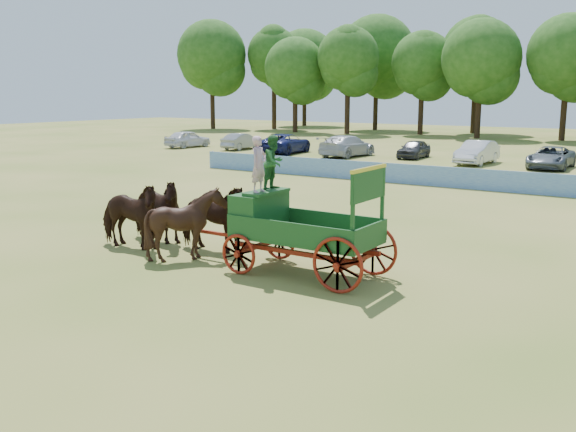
# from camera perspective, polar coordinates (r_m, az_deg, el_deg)

# --- Properties ---
(ground) EXTENTS (160.00, 160.00, 0.00)m
(ground) POSITION_cam_1_polar(r_m,az_deg,el_deg) (19.53, -10.00, -3.37)
(ground) COLOR #9E8947
(ground) RESTS_ON ground
(horse_lead_left) EXTENTS (2.60, 1.42, 2.10)m
(horse_lead_left) POSITION_cam_1_polar(r_m,az_deg,el_deg) (20.32, -14.00, 0.06)
(horse_lead_left) COLOR black
(horse_lead_left) RESTS_ON ground
(horse_lead_right) EXTENTS (2.54, 1.26, 2.10)m
(horse_lead_right) POSITION_cam_1_polar(r_m,az_deg,el_deg) (21.06, -11.80, 0.52)
(horse_lead_right) COLOR black
(horse_lead_right) RESTS_ON ground
(horse_wheel_left) EXTENTS (2.16, 1.99, 2.10)m
(horse_wheel_left) POSITION_cam_1_polar(r_m,az_deg,el_deg) (18.64, -9.01, -0.70)
(horse_wheel_left) COLOR black
(horse_wheel_left) RESTS_ON ground
(horse_wheel_right) EXTENTS (2.63, 1.50, 2.10)m
(horse_wheel_right) POSITION_cam_1_polar(r_m,az_deg,el_deg) (19.44, -6.82, -0.17)
(horse_wheel_right) COLOR black
(horse_wheel_right) RESTS_ON ground
(farm_dray) EXTENTS (6.00, 2.00, 3.64)m
(farm_dray) POSITION_cam_1_polar(r_m,az_deg,el_deg) (17.15, -0.42, 0.26)
(farm_dray) COLOR #9E1A0F
(farm_dray) RESTS_ON ground
(sponsor_banner) EXTENTS (26.00, 0.08, 1.05)m
(sponsor_banner) POSITION_cam_1_polar(r_m,az_deg,el_deg) (34.91, 9.53, 3.77)
(sponsor_banner) COLOR blue
(sponsor_banner) RESTS_ON ground
(parked_cars) EXTENTS (47.42, 7.05, 1.63)m
(parked_cars) POSITION_cam_1_polar(r_m,az_deg,el_deg) (46.62, 12.39, 5.71)
(parked_cars) COLOR silver
(parked_cars) RESTS_ON ground
(treeline) EXTENTS (88.57, 23.13, 14.74)m
(treeline) POSITION_cam_1_polar(r_m,az_deg,el_deg) (76.33, 18.51, 13.55)
(treeline) COLOR #382314
(treeline) RESTS_ON ground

